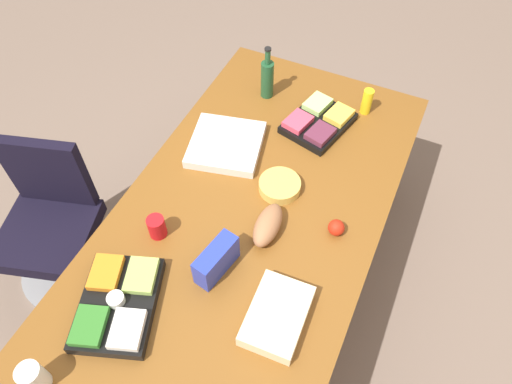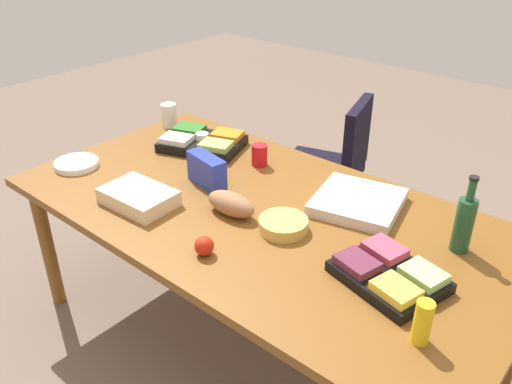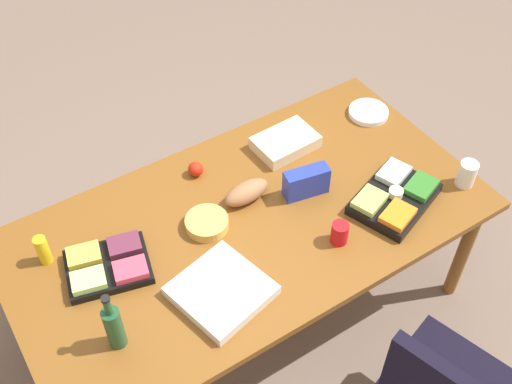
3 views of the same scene
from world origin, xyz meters
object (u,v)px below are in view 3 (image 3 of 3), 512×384
(conference_table, at_px, (249,229))
(fruit_platter, at_px, (108,265))
(apple_red, at_px, (196,169))
(red_solo_cup, at_px, (340,233))
(mayo_jar, at_px, (467,174))
(pizza_box, at_px, (221,291))
(sheet_cake, at_px, (285,142))
(mustard_bottle, at_px, (43,250))
(veggie_tray, at_px, (395,197))
(paper_plate_stack, at_px, (368,112))
(wine_bottle, at_px, (114,326))
(bread_loaf, at_px, (246,192))
(chip_bowl, at_px, (207,223))
(chip_bag_blue, at_px, (307,183))

(conference_table, distance_m, fruit_platter, 0.69)
(apple_red, relative_size, red_solo_cup, 0.69)
(fruit_platter, height_order, mayo_jar, mayo_jar)
(pizza_box, bearing_deg, sheet_cake, 25.83)
(mustard_bottle, bearing_deg, sheet_cake, 1.44)
(apple_red, xyz_separation_m, red_solo_cup, (0.34, -0.73, 0.02))
(veggie_tray, bearing_deg, paper_plate_stack, 60.98)
(veggie_tray, xyz_separation_m, wine_bottle, (-1.44, 0.02, 0.09))
(red_solo_cup, relative_size, mayo_jar, 0.80)
(apple_red, bearing_deg, red_solo_cup, -64.81)
(fruit_platter, height_order, bread_loaf, bread_loaf)
(paper_plate_stack, bearing_deg, apple_red, 174.05)
(red_solo_cup, height_order, mayo_jar, mayo_jar)
(pizza_box, distance_m, bread_loaf, 0.56)
(conference_table, relative_size, bread_loaf, 9.41)
(conference_table, xyz_separation_m, apple_red, (-0.06, 0.40, 0.10))
(wine_bottle, distance_m, chip_bowl, 0.69)
(pizza_box, bearing_deg, paper_plate_stack, 10.96)
(red_solo_cup, relative_size, sheet_cake, 0.34)
(mustard_bottle, relative_size, bread_loaf, 0.63)
(conference_table, distance_m, mustard_bottle, 0.94)
(veggie_tray, distance_m, mayo_jar, 0.39)
(mustard_bottle, xyz_separation_m, mayo_jar, (1.92, -0.67, -0.01))
(bread_loaf, distance_m, wine_bottle, 0.93)
(chip_bag_blue, bearing_deg, sheet_cake, 72.54)
(conference_table, height_order, fruit_platter, fruit_platter)
(paper_plate_stack, bearing_deg, mayo_jar, -85.20)
(mustard_bottle, xyz_separation_m, fruit_platter, (0.21, -0.20, -0.04))
(chip_bag_blue, xyz_separation_m, mayo_jar, (0.70, -0.37, -0.01))
(bread_loaf, height_order, sheet_cake, bread_loaf)
(mustard_bottle, height_order, mayo_jar, mustard_bottle)
(mustard_bottle, height_order, red_solo_cup, mustard_bottle)
(mustard_bottle, bearing_deg, pizza_box, -45.58)
(red_solo_cup, height_order, chip_bag_blue, chip_bag_blue)
(red_solo_cup, xyz_separation_m, paper_plate_stack, (0.69, 0.62, -0.04))
(chip_bag_blue, relative_size, wine_bottle, 0.69)
(red_solo_cup, height_order, sheet_cake, red_solo_cup)
(wine_bottle, xyz_separation_m, mayo_jar, (1.82, -0.12, -0.05))
(conference_table, relative_size, sheet_cake, 7.06)
(fruit_platter, bearing_deg, chip_bag_blue, -5.49)
(fruit_platter, relative_size, bread_loaf, 1.74)
(conference_table, relative_size, chip_bag_blue, 10.27)
(mustard_bottle, distance_m, fruit_platter, 0.29)
(conference_table, bearing_deg, wine_bottle, -161.63)
(mayo_jar, xyz_separation_m, chip_bowl, (-1.22, 0.45, -0.04))
(sheet_cake, bearing_deg, conference_table, -143.22)
(chip_bag_blue, distance_m, paper_plate_stack, 0.71)
(conference_table, xyz_separation_m, bread_loaf, (0.06, 0.12, 0.12))
(conference_table, bearing_deg, red_solo_cup, -49.15)
(apple_red, xyz_separation_m, wine_bottle, (-0.72, -0.66, 0.08))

